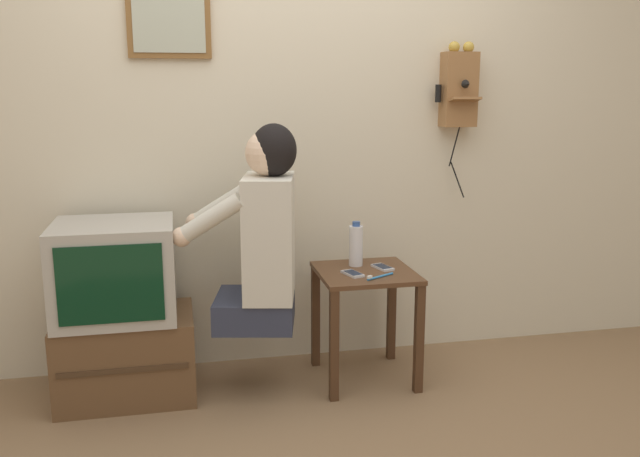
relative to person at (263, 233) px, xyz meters
The scene contains 11 objects.
wall_back 0.68m from the person, 68.92° to the left, with size 6.80×0.05×2.55m.
side_table 0.61m from the person, ahead, with size 0.46×0.47×0.55m.
person is the anchor object (origin of this frame).
tv_stand 0.87m from the person, behind, with size 0.62×0.44×0.39m.
television 0.70m from the person, behind, with size 0.53×0.48×0.44m.
wall_phone_antique 1.30m from the person, 17.70° to the left, with size 0.21×0.18×0.81m.
framed_picture 1.11m from the person, 134.55° to the left, with size 0.39×0.03×0.37m.
cell_phone_held 0.47m from the person, ahead, with size 0.09×0.14×0.01m.
cell_phone_spare 0.63m from the person, ahead, with size 0.09×0.14×0.01m.
water_bottle 0.52m from the person, 17.38° to the left, with size 0.07×0.07×0.22m.
toothbrush 0.57m from the person, ahead, with size 0.15×0.09×0.02m.
Camera 1 is at (-0.54, -2.24, 1.43)m, focal length 38.00 mm.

